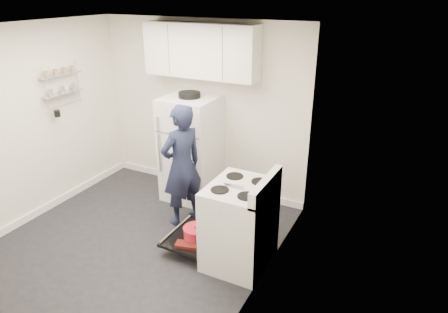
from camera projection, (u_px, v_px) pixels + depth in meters
The scene contains 7 objects.
room at pixel (131, 147), 4.50m from camera, with size 3.21×3.21×2.51m.
electric_range at pixel (239, 225), 4.36m from camera, with size 0.66×0.76×1.10m.
open_oven_door at pixel (195, 235), 4.68m from camera, with size 0.55×0.72×0.23m.
refrigerator at pixel (191, 148), 5.67m from camera, with size 0.72×0.74×1.57m.
upper_cabinets at pixel (201, 50), 5.26m from camera, with size 1.60×0.33×0.70m, color silver.
wall_shelf_rack at pixel (61, 84), 5.32m from camera, with size 0.14×0.60×0.61m.
person at pixel (182, 166), 5.01m from camera, with size 0.58×0.38×1.60m, color #191E39.
Camera 1 is at (2.79, -3.25, 2.86)m, focal length 32.00 mm.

